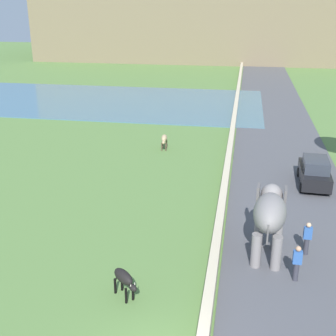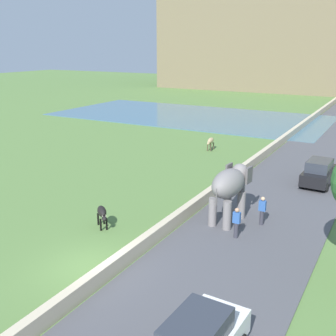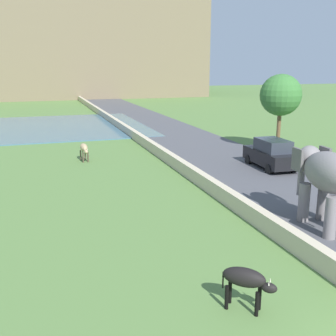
# 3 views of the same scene
# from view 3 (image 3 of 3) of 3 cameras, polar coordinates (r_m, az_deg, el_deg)

# --- Properties ---
(road_surface) EXTENTS (7.00, 120.00, 0.06)m
(road_surface) POSITION_cam_3_polar(r_m,az_deg,el_deg) (28.10, 7.20, 1.51)
(road_surface) COLOR #4C4C51
(road_surface) RESTS_ON ground
(barrier_wall) EXTENTS (0.40, 110.00, 0.71)m
(barrier_wall) POSITION_cam_3_polar(r_m,az_deg,el_deg) (24.81, 1.23, 0.70)
(barrier_wall) COLOR beige
(barrier_wall) RESTS_ON ground
(hill_distant) EXTENTS (64.00, 28.00, 20.48)m
(hill_distant) POSITION_cam_3_polar(r_m,az_deg,el_deg) (88.71, -18.32, 16.07)
(hill_distant) COLOR #75664C
(hill_distant) RESTS_ON ground
(elephant) EXTENTS (1.62, 3.52, 2.99)m
(elephant) POSITION_cam_3_polar(r_m,az_deg,el_deg) (16.55, 20.92, -1.05)
(elephant) COLOR slate
(elephant) RESTS_ON ground
(car_black) EXTENTS (1.92, 4.06, 1.80)m
(car_black) POSITION_cam_3_polar(r_m,az_deg,el_deg) (25.49, 14.01, 1.90)
(car_black) COLOR black
(car_black) RESTS_ON ground
(cow_tan) EXTENTS (0.54, 1.41, 1.15)m
(cow_tan) POSITION_cam_3_polar(r_m,az_deg,el_deg) (27.17, -11.48, 2.64)
(cow_tan) COLOR tan
(cow_tan) RESTS_ON ground
(cow_black) EXTENTS (1.26, 1.17, 1.15)m
(cow_black) POSITION_cam_3_polar(r_m,az_deg,el_deg) (10.93, 10.69, -14.90)
(cow_black) COLOR black
(cow_black) RESTS_ON ground
(tree_near) EXTENTS (2.92, 2.92, 5.46)m
(tree_near) POSITION_cam_3_polar(r_m,az_deg,el_deg) (30.54, 15.26, 9.63)
(tree_near) COLOR brown
(tree_near) RESTS_ON ground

